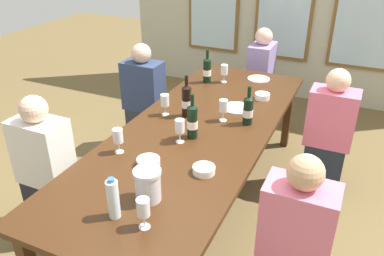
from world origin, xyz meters
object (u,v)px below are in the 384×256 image
Objects in this scene: water_bottle at (113,199)px; wine_glass_0 at (223,106)px; white_plate_0 at (259,79)px; seated_person_2 at (144,101)px; wine_glass_3 at (143,208)px; white_plate_1 at (237,108)px; tasting_bowl_1 at (262,96)px; dining_table at (197,135)px; wine_bottle_0 at (207,70)px; wine_bottle_3 at (187,101)px; wine_glass_1 at (224,70)px; tasting_bowl_0 at (148,162)px; wine_glass_5 at (118,136)px; seated_person_0 at (46,171)px; wine_glass_2 at (165,101)px; wine_bottle_1 at (192,121)px; wine_bottle_2 at (248,110)px; tasting_bowl_2 at (204,170)px; wine_glass_4 at (180,127)px; metal_pitcher at (148,185)px; seated_person_3 at (328,135)px; seated_person_1 at (294,246)px; seated_person_4 at (260,79)px.

wine_glass_0 is (0.12, 1.29, 0.01)m from water_bottle.
seated_person_2 reaches higher than white_plate_0.
wine_glass_3 is (0.06, -1.30, 0.00)m from wine_glass_0.
white_plate_1 is 1.40× the size of wine_glass_3.
dining_table is at bearing -111.26° from tasting_bowl_1.
wine_bottle_3 reaches higher than wine_bottle_0.
wine_glass_1 is at bearing 94.56° from water_bottle.
tasting_bowl_1 reaches higher than tasting_bowl_0.
wine_glass_3 is 1.00× the size of wine_glass_5.
seated_person_0 reaches higher than wine_bottle_3.
wine_bottle_3 is at bearing 17.16° from wine_glass_2.
wine_bottle_1 is 1.09× the size of wine_bottle_2.
tasting_bowl_2 is at bearing -46.22° from seated_person_2.
metal_pitcher is at bearing -79.22° from wine_glass_4.
wine_bottle_2 is 2.18× the size of tasting_bowl_2.
seated_person_2 is at bearing 143.73° from wine_bottle_3.
white_plate_1 reaches higher than dining_table.
tasting_bowl_0 is at bearing -97.85° from wine_glass_4.
dining_table is 2.57× the size of seated_person_3.
wine_glass_3 reaches higher than tasting_bowl_1.
wine_glass_3 is 2.11m from seated_person_2.
wine_glass_1 is at bearing 83.23° from wine_glass_5.
seated_person_3 is at bearing 64.00° from water_bottle.
wine_bottle_3 is at bearing -79.45° from wine_bottle_0.
seated_person_1 is (0.87, -0.55, -0.34)m from wine_bottle_1.
tasting_bowl_2 is at bearing 7.81° from seated_person_0.
metal_pitcher is at bearing -96.84° from tasting_bowl_1.
wine_glass_2 is (-0.33, 0.11, 0.18)m from dining_table.
wine_glass_5 is (-0.26, 0.06, 0.10)m from tasting_bowl_0.
seated_person_1 is at bearing 24.56° from water_bottle.
wine_bottle_1 is (-0.13, -0.60, 0.12)m from white_plate_1.
wine_bottle_3 is 0.31× the size of seated_person_4.
wine_bottle_0 is 0.77m from wine_bottle_3.
white_plate_1 is 1.02× the size of water_bottle.
seated_person_4 is at bearing 78.62° from wine_glass_1.
white_plate_1 is at bearing 91.44° from wine_glass_3.
tasting_bowl_2 is 0.88m from wine_glass_2.
seated_person_3 is (1.77, 0.03, 0.00)m from seated_person_2.
metal_pitcher is 1.09× the size of wine_glass_2.
seated_person_3 is (0.89, 0.72, -0.16)m from dining_table.
metal_pitcher is at bearing -59.73° from tasting_bowl_0.
tasting_bowl_1 is (-0.02, 0.51, -0.09)m from wine_bottle_2.
seated_person_1 is 1.00× the size of seated_person_2.
wine_bottle_1 is 2.24× the size of tasting_bowl_0.
wine_bottle_2 is at bearing -47.92° from wine_bottle_0.
wine_bottle_1 is 2.56× the size of tasting_bowl_1.
tasting_bowl_0 reaches higher than tasting_bowl_2.
wine_glass_1 is at bearing 66.39° from seated_person_0.
white_plate_0 is 2.09m from metal_pitcher.
wine_glass_4 is at bearing -116.89° from wine_bottle_1.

